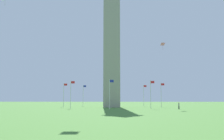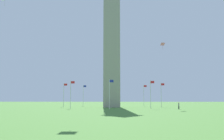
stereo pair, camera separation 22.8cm
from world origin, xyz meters
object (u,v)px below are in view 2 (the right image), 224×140
(obelisk_monument, at_px, (112,34))
(kite_pink_diamond, at_px, (163,44))
(flagpole_ne, at_px, (144,94))
(person_gray_shirt, at_px, (179,106))
(flagpole_n, at_px, (161,94))
(flagpole_sw, at_px, (71,93))
(flagpole_s, at_px, (64,94))
(flagpole_e, at_px, (114,95))
(flagpole_w, at_px, (110,93))
(flagpole_se, at_px, (83,94))
(flagpole_nw, at_px, (151,93))

(obelisk_monument, relative_size, kite_pink_diamond, 25.03)
(flagpole_ne, bearing_deg, person_gray_shirt, -74.50)
(flagpole_n, relative_size, flagpole_sw, 1.00)
(flagpole_n, xyz_separation_m, flagpole_s, (-30.61, 0.00, 0.00))
(flagpole_n, distance_m, kite_pink_diamond, 16.33)
(flagpole_e, bearing_deg, obelisk_monument, -90.24)
(flagpole_n, distance_m, flagpole_w, 21.65)
(flagpole_e, height_order, flagpole_se, same)
(flagpole_e, xyz_separation_m, kite_pink_diamond, (14.65, -24.04, 13.78))
(flagpole_ne, distance_m, kite_pink_diamond, 24.23)
(obelisk_monument, distance_m, flagpole_sw, 24.64)
(flagpole_se, distance_m, flagpole_nw, 30.61)
(flagpole_s, bearing_deg, flagpole_nw, -22.50)
(flagpole_n, xyz_separation_m, flagpole_nw, (-4.48, -10.82, 0.00))
(obelisk_monument, relative_size, flagpole_ne, 6.22)
(obelisk_monument, distance_m, person_gray_shirt, 31.73)
(flagpole_s, relative_size, flagpole_w, 1.00)
(obelisk_monument, distance_m, kite_pink_diamond, 17.99)
(flagpole_ne, relative_size, kite_pink_diamond, 4.02)
(flagpole_s, bearing_deg, flagpole_n, -0.00)
(flagpole_sw, relative_size, person_gray_shirt, 4.40)
(obelisk_monument, relative_size, flagpole_nw, 6.22)
(flagpole_e, distance_m, person_gray_shirt, 33.90)
(flagpole_ne, bearing_deg, flagpole_s, -157.50)
(flagpole_e, xyz_separation_m, flagpole_sw, (-10.82, -26.13, 0.00))
(obelisk_monument, xyz_separation_m, flagpole_e, (0.06, 15.31, -19.35))
(flagpole_e, distance_m, flagpole_w, 30.61)
(flagpole_ne, height_order, flagpole_se, same)
(flagpole_s, bearing_deg, flagpole_se, 67.50)
(flagpole_se, xyz_separation_m, flagpole_sw, (-0.00, -21.65, 0.00))
(person_gray_shirt, bearing_deg, flagpole_nw, -9.55)
(flagpole_e, height_order, kite_pink_diamond, kite_pink_diamond)
(flagpole_ne, height_order, person_gray_shirt, flagpole_ne)
(kite_pink_diamond, bearing_deg, flagpole_s, 163.75)
(kite_pink_diamond, bearing_deg, flagpole_sw, -175.31)
(flagpole_se, distance_m, flagpole_sw, 21.65)
(flagpole_ne, distance_m, flagpole_w, 28.28)
(flagpole_e, xyz_separation_m, flagpole_se, (-10.82, -4.48, 0.00))
(flagpole_se, height_order, flagpole_w, same)
(flagpole_e, distance_m, flagpole_s, 21.65)
(flagpole_e, bearing_deg, flagpole_w, -90.00)
(flagpole_w, xyz_separation_m, person_gray_shirt, (17.57, 1.81, -3.31))
(flagpole_e, xyz_separation_m, flagpole_w, (-0.00, -30.61, 0.00))
(flagpole_ne, relative_size, flagpole_e, 1.00)
(obelisk_monument, distance_m, flagpole_se, 24.64)
(flagpole_e, height_order, flagpole_w, same)
(flagpole_n, xyz_separation_m, person_gray_shirt, (2.26, -13.50, -3.31))
(flagpole_ne, bearing_deg, flagpole_nw, -90.00)
(person_gray_shirt, xyz_separation_m, kite_pink_diamond, (-2.92, 4.76, 17.09))
(obelisk_monument, relative_size, flagpole_s, 6.22)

